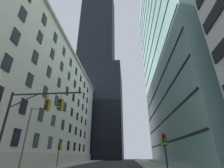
{
  "coord_description": "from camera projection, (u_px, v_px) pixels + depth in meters",
  "views": [
    {
      "loc": [
        3.71,
        -7.6,
        1.83
      ],
      "look_at": [
        1.04,
        21.08,
        14.88
      ],
      "focal_mm": 25.26,
      "sensor_mm": 36.0,
      "label": 1
    }
  ],
  "objects": [
    {
      "name": "dark_skyscraper",
      "position": [
        98.0,
        48.0,
        100.99
      ],
      "size": [
        29.02,
        29.02,
        215.29
      ],
      "color": "black",
      "rests_on": "ground"
    },
    {
      "name": "street_lamppost",
      "position": [
        29.0,
        131.0,
        19.72
      ],
      "size": [
        2.44,
        0.32,
        7.42
      ],
      "color": "#47474C",
      "rests_on": "sidewalk_left"
    },
    {
      "name": "glass_office_midrise",
      "position": [
        182.0,
        43.0,
        40.33
      ],
      "size": [
        15.39,
        38.35,
        56.07
      ],
      "color": "gray",
      "rests_on": "ground"
    },
    {
      "name": "traffic_signal_mast",
      "position": [
        35.0,
        114.0,
        13.8
      ],
      "size": [
        6.8,
        0.63,
        7.09
      ],
      "color": "black",
      "rests_on": "sidewalk_left"
    },
    {
      "name": "traffic_light_far_left",
      "position": [
        59.0,
        148.0,
        25.36
      ],
      "size": [
        0.4,
        0.63,
        3.53
      ],
      "color": "black",
      "rests_on": "sidewalk_left"
    },
    {
      "name": "traffic_light_near_right",
      "position": [
        164.0,
        142.0,
        12.41
      ],
      "size": [
        0.4,
        0.63,
        3.3
      ],
      "color": "black",
      "rests_on": "sidewalk_right"
    },
    {
      "name": "station_building",
      "position": [
        34.0,
        96.0,
        37.3
      ],
      "size": [
        14.53,
        63.35,
        29.37
      ],
      "color": "beige",
      "rests_on": "ground"
    }
  ]
}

